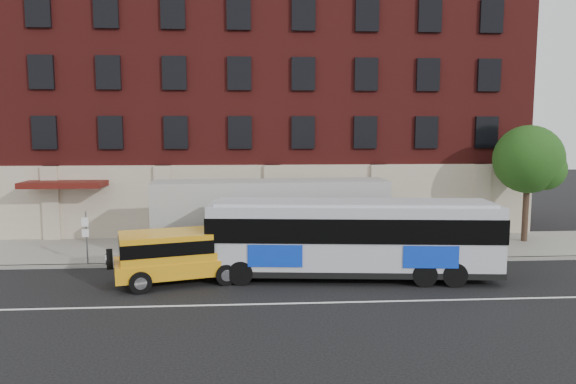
{
  "coord_description": "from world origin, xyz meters",
  "views": [
    {
      "loc": [
        -1.07,
        -17.55,
        6.14
      ],
      "look_at": [
        0.48,
        5.5,
        3.38
      ],
      "focal_mm": 32.99,
      "sensor_mm": 36.0,
      "label": 1
    }
  ],
  "objects": [
    {
      "name": "street_tree",
      "position": [
        13.54,
        9.48,
        4.41
      ],
      "size": [
        3.6,
        3.6,
        6.2
      ],
      "color": "#312218",
      "rests_on": "sidewalk"
    },
    {
      "name": "shipping_container",
      "position": [
        -0.2,
        7.45,
        1.83
      ],
      "size": [
        11.22,
        2.89,
        3.7
      ],
      "color": "black",
      "rests_on": "ground"
    },
    {
      "name": "sidewalk",
      "position": [
        0.0,
        9.0,
        0.07
      ],
      "size": [
        60.0,
        6.0,
        0.15
      ],
      "primitive_type": "cube",
      "color": "gray",
      "rests_on": "ground"
    },
    {
      "name": "building",
      "position": [
        -0.01,
        16.92,
        7.58
      ],
      "size": [
        30.0,
        12.1,
        15.0
      ],
      "color": "#591615",
      "rests_on": "sidewalk"
    },
    {
      "name": "ground",
      "position": [
        0.0,
        0.0,
        0.0
      ],
      "size": [
        120.0,
        120.0,
        0.0
      ],
      "primitive_type": "plane",
      "color": "black",
      "rests_on": "ground"
    },
    {
      "name": "sign_pole",
      "position": [
        -8.5,
        6.15,
        1.45
      ],
      "size": [
        0.3,
        0.2,
        2.5
      ],
      "color": "slate",
      "rests_on": "ground"
    },
    {
      "name": "kerb",
      "position": [
        0.0,
        6.0,
        0.07
      ],
      "size": [
        60.0,
        0.25,
        0.15
      ],
      "primitive_type": "cube",
      "color": "gray",
      "rests_on": "ground"
    },
    {
      "name": "yellow_suv",
      "position": [
        -4.24,
        3.4,
        1.18
      ],
      "size": [
        5.54,
        3.4,
        2.06
      ],
      "color": "#FFAC18",
      "rests_on": "ground"
    },
    {
      "name": "lane_line",
      "position": [
        0.0,
        0.5,
        0.01
      ],
      "size": [
        60.0,
        0.12,
        0.01
      ],
      "primitive_type": "cube",
      "color": "white",
      "rests_on": "ground"
    },
    {
      "name": "city_bus",
      "position": [
        3.01,
        3.54,
        1.78
      ],
      "size": [
        11.96,
        3.66,
        3.22
      ],
      "color": "silver",
      "rests_on": "ground"
    }
  ]
}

